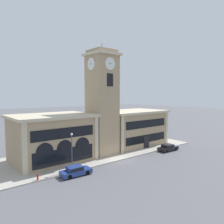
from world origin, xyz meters
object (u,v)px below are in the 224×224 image
at_px(parked_car_near, 76,171).
at_px(fire_hydrant, 38,177).
at_px(parked_car_mid, 168,147).
at_px(street_lamp, 72,146).

distance_m(parked_car_near, fire_hydrant, 4.92).
xyz_separation_m(parked_car_mid, fire_hydrant, (-25.35, 1.37, -0.11)).
xyz_separation_m(parked_car_mid, street_lamp, (-20.17, 1.75, 3.06)).
bearing_deg(parked_car_mid, street_lamp, 178.32).
bearing_deg(parked_car_near, street_lamp, 78.91).
xyz_separation_m(parked_car_near, street_lamp, (0.45, 1.75, 3.05)).
height_order(street_lamp, fire_hydrant, street_lamp).
height_order(parked_car_mid, fire_hydrant, parked_car_mid).
xyz_separation_m(parked_car_near, fire_hydrant, (-4.72, 1.37, -0.12)).
xyz_separation_m(parked_car_near, parked_car_mid, (20.62, -0.00, -0.01)).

